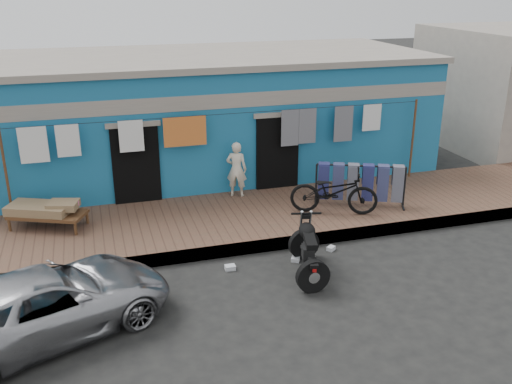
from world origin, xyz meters
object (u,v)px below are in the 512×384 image
seated_person (236,169)px  bicycle (334,187)px  motorcycle (308,248)px  charpoy (48,215)px  car (49,302)px  jeans_rack (360,184)px

seated_person → bicycle: bearing=161.3°
motorcycle → charpoy: (-4.75, 3.11, -0.01)m
seated_person → charpoy: 4.43m
car → charpoy: size_ratio=2.13×
car → jeans_rack: (6.81, 2.99, 0.21)m
motorcycle → jeans_rack: size_ratio=0.82×
car → jeans_rack: 7.44m
seated_person → motorcycle: seated_person is taller
car → jeans_rack: size_ratio=1.83×
bicycle → seated_person: bearing=71.3°
seated_person → jeans_rack: size_ratio=0.64×
seated_person → charpoy: seated_person is taller
seated_person → bicycle: seated_person is taller
bicycle → jeans_rack: 0.84m
bicycle → jeans_rack: bicycle is taller
car → seated_person: 6.10m
seated_person → car: bearing=70.4°
jeans_rack → charpoy: bearing=174.0°
bicycle → charpoy: (-6.19, 1.01, -0.35)m
jeans_rack → motorcycle: bearing=-133.1°
car → seated_person: (4.20, 4.41, 0.38)m
motorcycle → charpoy: motorcycle is taller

